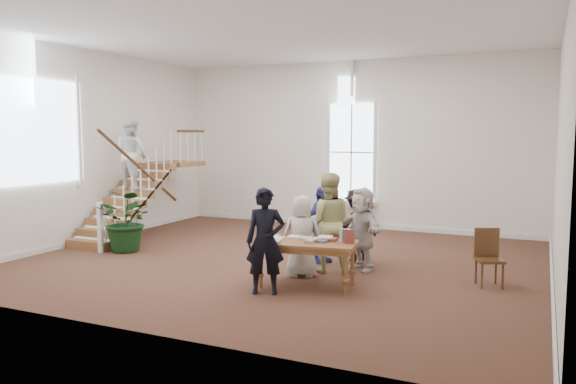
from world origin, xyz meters
The scene contains 12 objects.
ground centered at (0.00, 0.00, 0.00)m, with size 10.00×10.00×0.00m, color #43271A.
room_shell centered at (0.00, 4.39, 0.40)m, with size 10.49×10.00×10.00m.
staircase centered at (-4.34, 0.75, 1.62)m, with size 1.10×4.10×2.92m.
library_table centered at (1.21, -1.57, 0.68)m, with size 1.74×1.06×0.83m.
police_officer centered at (0.77, -2.23, 0.85)m, with size 0.62×0.41×1.71m, color black.
elderly_woman centered at (0.87, -0.98, 0.74)m, with size 0.72×0.47×1.47m, color beige.
person_yellow centered at (1.17, -0.48, 0.92)m, with size 0.90×0.70×1.85m, color #CFC881.
woman_cluster_a centered at (0.80, 0.14, 0.76)m, with size 0.89×0.37×1.52m, color navy.
woman_cluster_b centered at (1.40, 0.59, 0.73)m, with size 0.94×0.54×1.46m, color black.
woman_cluster_c centered at (1.70, -0.06, 0.78)m, with size 1.45×0.46×1.57m, color beige.
floor_plant centered at (-3.40, -0.61, 0.68)m, with size 1.23×1.07×1.37m, color black.
side_chair centered at (3.97, -0.23, 0.54)m, with size 0.55×0.55×0.96m.
Camera 1 is at (4.77, -10.09, 2.57)m, focal length 35.00 mm.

